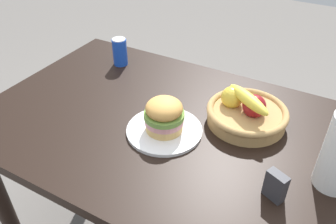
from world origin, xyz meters
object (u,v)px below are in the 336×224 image
Objects in this scene: napkin_holder at (276,186)px; sandwich at (164,115)px; soda_can at (120,52)px; fruit_basket at (246,112)px; plate at (164,130)px.

sandwich is at bearing -170.42° from napkin_holder.
soda_can is 0.67m from fruit_basket.
sandwich is at bearing -140.20° from fruit_basket.
plate is 0.92× the size of fruit_basket.
plate is at bearing -170.42° from napkin_holder.
napkin_holder is at bearing -14.04° from plate.
sandwich reaches higher than soda_can.
plate is 2.11× the size of soda_can.
sandwich is 1.55× the size of napkin_holder.
plate is 1.90× the size of sandwich.
fruit_basket is (0.65, -0.14, -0.02)m from soda_can.
napkin_holder is (0.18, -0.29, 0.00)m from fruit_basket.
soda_can is 0.94m from napkin_holder.
plate is 0.07m from sandwich.
soda_can reaches higher than napkin_holder.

